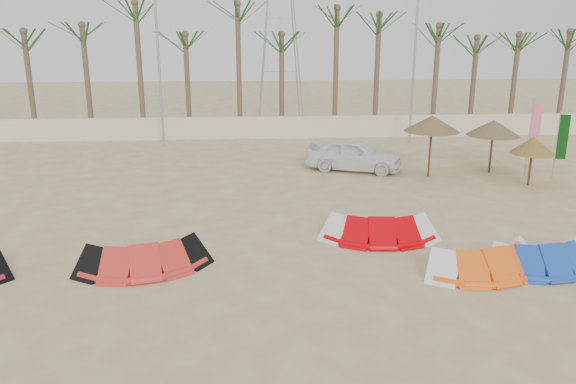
{
  "coord_description": "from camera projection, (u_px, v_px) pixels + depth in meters",
  "views": [
    {
      "loc": [
        -1.21,
        -11.31,
        6.4
      ],
      "look_at": [
        0.0,
        6.0,
        1.3
      ],
      "focal_mm": 35.0,
      "sensor_mm": 36.0,
      "label": 1
    }
  ],
  "objects": [
    {
      "name": "ground",
      "position": [
        306.0,
        321.0,
        12.71
      ],
      "size": [
        120.0,
        120.0,
        0.0
      ],
      "primitive_type": "plane",
      "color": "#CEC087",
      "rests_on": "ground"
    },
    {
      "name": "boundary_wall",
      "position": [
        269.0,
        127.0,
        33.59
      ],
      "size": [
        60.0,
        0.3,
        1.3
      ],
      "primitive_type": "cube",
      "color": "beige",
      "rests_on": "ground"
    },
    {
      "name": "palm_line",
      "position": [
        279.0,
        27.0,
        33.43
      ],
      "size": [
        52.0,
        4.0,
        7.7
      ],
      "color": "brown",
      "rests_on": "ground"
    },
    {
      "name": "lamp_b",
      "position": [
        158.0,
        40.0,
        29.83
      ],
      "size": [
        1.25,
        0.14,
        11.0
      ],
      "color": "#A5A8AD",
      "rests_on": "ground"
    },
    {
      "name": "lamp_c",
      "position": [
        416.0,
        39.0,
        30.76
      ],
      "size": [
        1.25,
        0.14,
        11.0
      ],
      "color": "#A5A8AD",
      "rests_on": "ground"
    },
    {
      "name": "pylon",
      "position": [
        280.0,
        122.0,
        39.58
      ],
      "size": [
        3.0,
        3.0,
        14.0
      ],
      "primitive_type": null,
      "color": "#A5A8AD",
      "rests_on": "ground"
    },
    {
      "name": "kite_red_mid",
      "position": [
        146.0,
        252.0,
        15.58
      ],
      "size": [
        3.78,
        2.22,
        0.9
      ],
      "color": "red",
      "rests_on": "ground"
    },
    {
      "name": "kite_red_right",
      "position": [
        377.0,
        224.0,
        17.74
      ],
      "size": [
        3.66,
        1.78,
        0.9
      ],
      "color": "#C60006",
      "rests_on": "ground"
    },
    {
      "name": "kite_orange",
      "position": [
        483.0,
        255.0,
        15.34
      ],
      "size": [
        3.74,
        2.24,
        0.9
      ],
      "color": "#FF5F12",
      "rests_on": "ground"
    },
    {
      "name": "kite_blue",
      "position": [
        539.0,
        252.0,
        15.52
      ],
      "size": [
        3.32,
        1.8,
        0.9
      ],
      "color": "#1843B8",
      "rests_on": "ground"
    },
    {
      "name": "parasol_left",
      "position": [
        432.0,
        124.0,
        24.46
      ],
      "size": [
        2.43,
        2.43,
        2.73
      ],
      "color": "#4C331E",
      "rests_on": "ground"
    },
    {
      "name": "parasol_mid",
      "position": [
        533.0,
        146.0,
        23.2
      ],
      "size": [
        1.83,
        1.83,
        2.06
      ],
      "color": "#4C331E",
      "rests_on": "ground"
    },
    {
      "name": "parasol_right",
      "position": [
        493.0,
        128.0,
        25.15
      ],
      "size": [
        2.37,
        2.37,
        2.43
      ],
      "color": "#4C331E",
      "rests_on": "ground"
    },
    {
      "name": "flag_pink",
      "position": [
        534.0,
        130.0,
        24.76
      ],
      "size": [
        0.45,
        0.06,
        3.43
      ],
      "color": "#A5A8AD",
      "rests_on": "ground"
    },
    {
      "name": "flag_green",
      "position": [
        561.0,
        139.0,
        24.29
      ],
      "size": [
        0.44,
        0.17,
        2.99
      ],
      "color": "#A5A8AD",
      "rests_on": "ground"
    },
    {
      "name": "car",
      "position": [
        354.0,
        155.0,
        25.96
      ],
      "size": [
        4.73,
        3.19,
        1.5
      ],
      "primitive_type": "imported",
      "rotation": [
        0.0,
        0.0,
        1.21
      ],
      "color": "white",
      "rests_on": "ground"
    }
  ]
}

